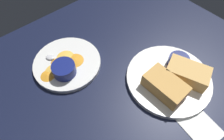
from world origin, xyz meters
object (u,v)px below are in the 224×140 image
(spoon_by_dark_ramekin, at_px, (170,75))
(plate_sandwich_main, at_px, (168,79))
(spoon_by_gravy_ramekin, at_px, (54,58))
(ramekin_light_gravy, at_px, (64,69))
(ramekin_dark_sauce, at_px, (179,62))
(plate_chips_companion, at_px, (67,63))
(sandwich_half_far, at_px, (187,73))
(sandwich_half_near, at_px, (165,86))

(spoon_by_dark_ramekin, bearing_deg, plate_sandwich_main, 119.51)
(spoon_by_dark_ramekin, bearing_deg, spoon_by_gravy_ramekin, 39.44)
(plate_sandwich_main, height_order, ramekin_light_gravy, ramekin_light_gravy)
(ramekin_dark_sauce, xyz_separation_m, ramekin_light_gravy, (0.23, 0.31, 0.00))
(spoon_by_dark_ramekin, xyz_separation_m, plate_chips_companion, (0.27, 0.23, -0.01))
(spoon_by_dark_ramekin, relative_size, ramekin_light_gravy, 1.29)
(plate_sandwich_main, bearing_deg, spoon_by_gravy_ramekin, 38.22)
(sandwich_half_far, distance_m, ramekin_dark_sauce, 0.05)
(plate_chips_companion, relative_size, ramekin_light_gravy, 3.05)
(plate_sandwich_main, bearing_deg, plate_chips_companion, 38.70)
(plate_chips_companion, bearing_deg, ramekin_dark_sauce, -132.98)
(ramekin_dark_sauce, relative_size, plate_chips_companion, 0.29)
(ramekin_light_gravy, bearing_deg, plate_chips_companion, -39.81)
(sandwich_half_near, distance_m, spoon_by_gravy_ramekin, 0.39)
(ramekin_dark_sauce, relative_size, ramekin_light_gravy, 0.89)
(plate_chips_companion, height_order, spoon_by_gravy_ramekin, spoon_by_gravy_ramekin)
(sandwich_half_far, height_order, ramekin_light_gravy, sandwich_half_far)
(ramekin_light_gravy, bearing_deg, plate_sandwich_main, -133.82)
(plate_chips_companion, xyz_separation_m, ramekin_light_gravy, (-0.04, 0.03, 0.03))
(plate_sandwich_main, relative_size, sandwich_half_near, 2.08)
(plate_sandwich_main, height_order, spoon_by_dark_ramekin, spoon_by_dark_ramekin)
(sandwich_half_near, relative_size, sandwich_half_far, 0.91)
(spoon_by_dark_ramekin, bearing_deg, sandwich_half_near, 111.43)
(spoon_by_gravy_ramekin, bearing_deg, sandwich_half_far, -140.40)
(ramekin_dark_sauce, distance_m, plate_chips_companion, 0.39)
(sandwich_half_near, bearing_deg, plate_sandwich_main, -69.89)
(plate_sandwich_main, xyz_separation_m, sandwich_half_near, (-0.02, 0.05, 0.03))
(spoon_by_gravy_ramekin, bearing_deg, plate_chips_companion, -145.25)
(ramekin_dark_sauce, height_order, spoon_by_dark_ramekin, ramekin_dark_sauce)
(sandwich_half_near, relative_size, ramekin_dark_sauce, 1.96)
(plate_sandwich_main, xyz_separation_m, spoon_by_gravy_ramekin, (0.32, 0.25, 0.01))
(sandwich_half_near, bearing_deg, plate_chips_companion, 30.16)
(sandwich_half_far, xyz_separation_m, ramekin_light_gravy, (0.28, 0.29, -0.00))
(sandwich_half_near, distance_m, plate_chips_companion, 0.34)
(plate_sandwich_main, height_order, plate_chips_companion, same)
(plate_sandwich_main, distance_m, spoon_by_gravy_ramekin, 0.40)
(ramekin_dark_sauce, bearing_deg, sandwich_half_near, 105.23)
(spoon_by_dark_ramekin, distance_m, ramekin_light_gravy, 0.35)
(ramekin_dark_sauce, distance_m, ramekin_light_gravy, 0.39)
(plate_sandwich_main, relative_size, sandwich_half_far, 1.88)
(spoon_by_dark_ramekin, bearing_deg, sandwich_half_far, -139.13)
(ramekin_dark_sauce, relative_size, spoon_by_dark_ramekin, 0.69)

